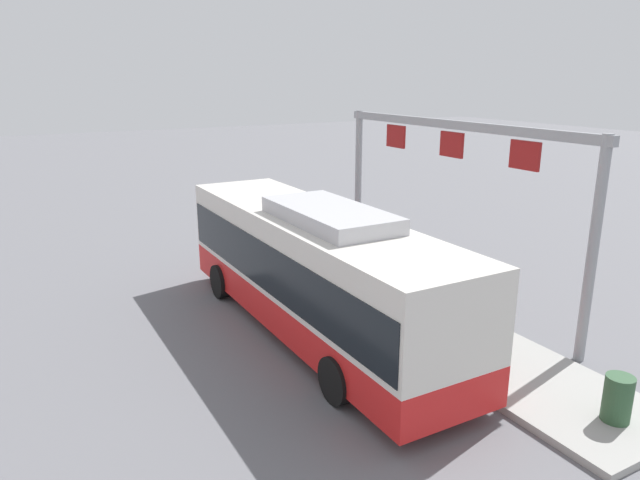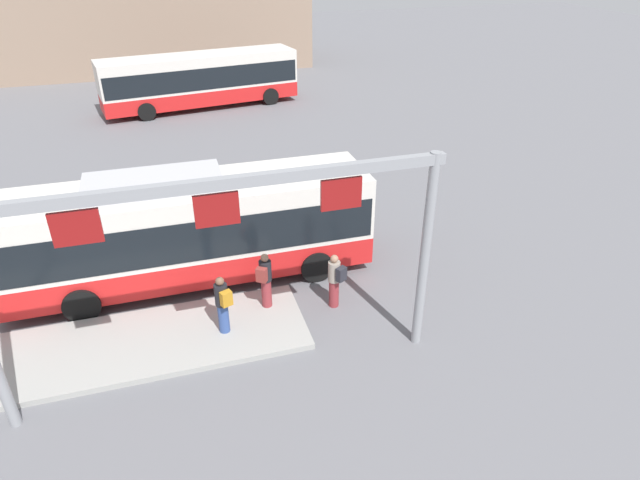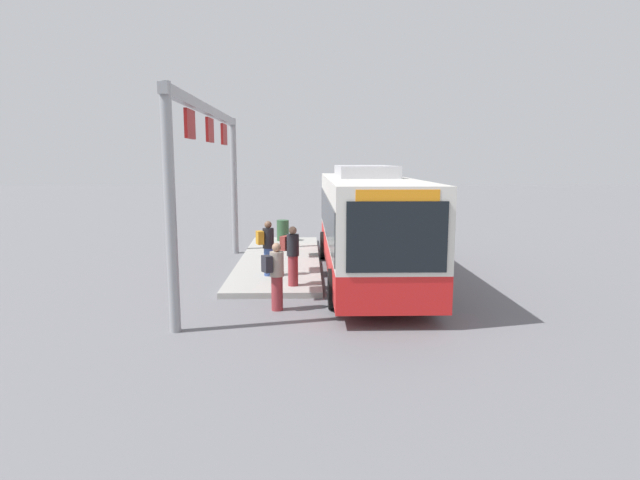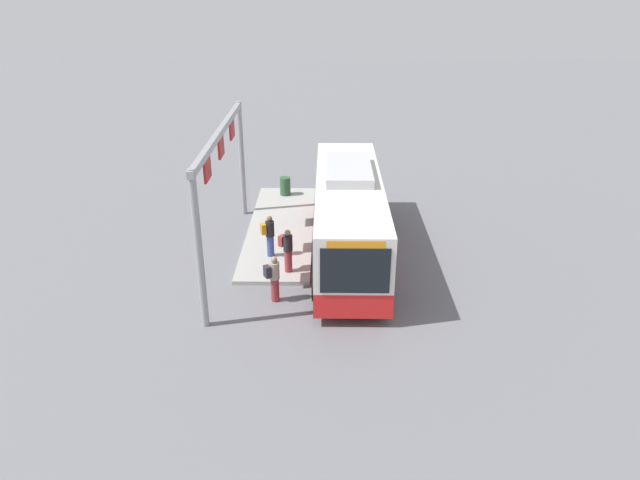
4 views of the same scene
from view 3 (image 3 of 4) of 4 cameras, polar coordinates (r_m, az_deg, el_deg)
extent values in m
plane|color=slate|center=(16.53, 5.05, -4.01)|extent=(120.00, 120.00, 0.00)
cube|color=#9E9E99|center=(18.79, -4.41, -2.20)|extent=(10.00, 2.80, 0.16)
cube|color=red|center=(16.38, 5.08, -1.36)|extent=(10.66, 2.55, 0.85)
cube|color=silver|center=(16.19, 5.15, 3.43)|extent=(10.66, 2.55, 1.90)
cube|color=black|center=(16.21, 5.14, 2.73)|extent=(10.45, 2.59, 1.20)
cube|color=black|center=(10.95, 8.42, 0.29)|extent=(0.05, 2.13, 1.50)
cube|color=#B7B7BC|center=(16.92, 4.88, 7.50)|extent=(3.74, 1.77, 0.36)
cube|color=orange|center=(10.93, 8.46, 4.76)|extent=(0.13, 1.75, 0.28)
cylinder|color=black|center=(13.25, 12.04, -5.17)|extent=(1.00, 0.30, 1.00)
cylinder|color=black|center=(12.90, 1.58, -5.35)|extent=(1.00, 0.30, 1.00)
cylinder|color=black|center=(19.64, 7.49, -0.52)|extent=(1.00, 0.30, 1.00)
cylinder|color=black|center=(19.41, 0.48, -0.56)|extent=(1.00, 0.30, 1.00)
cylinder|color=maroon|center=(14.57, -2.97, -3.37)|extent=(0.39, 0.39, 0.85)
cylinder|color=black|center=(14.44, -2.99, -0.55)|extent=(0.47, 0.47, 0.60)
sphere|color=#9E755B|center=(14.38, -3.00, 1.06)|extent=(0.22, 0.22, 0.22)
cube|color=maroon|center=(14.58, -3.82, -0.35)|extent=(0.33, 0.30, 0.40)
cylinder|color=maroon|center=(12.82, -4.71, -5.81)|extent=(0.38, 0.38, 0.85)
cylinder|color=gray|center=(12.66, -4.75, -2.63)|extent=(0.46, 0.46, 0.60)
sphere|color=#9E755B|center=(12.58, -4.78, -0.80)|extent=(0.22, 0.22, 0.22)
cube|color=#26262D|center=(12.54, -5.82, -2.62)|extent=(0.33, 0.29, 0.40)
cylinder|color=#334C8C|center=(15.89, -5.64, -2.38)|extent=(0.36, 0.36, 0.85)
cylinder|color=black|center=(15.76, -5.68, 0.20)|extent=(0.44, 0.44, 0.60)
sphere|color=brown|center=(15.71, -5.70, 1.68)|extent=(0.22, 0.22, 0.22)
cube|color=#BF7F1E|center=(15.69, -6.59, 0.26)|extent=(0.33, 0.27, 0.40)
cylinder|color=gray|center=(20.55, -9.37, 5.74)|extent=(0.24, 0.24, 5.20)
cylinder|color=gray|center=(11.24, -16.05, 3.09)|extent=(0.24, 0.24, 5.20)
cube|color=gray|center=(15.90, -12.02, 13.65)|extent=(9.91, 0.20, 0.24)
cube|color=maroon|center=(18.43, -10.45, 11.28)|extent=(0.90, 0.08, 0.70)
cube|color=maroon|center=(15.86, -11.95, 11.67)|extent=(0.90, 0.08, 0.70)
cube|color=maroon|center=(13.30, -14.04, 12.19)|extent=(0.90, 0.08, 0.70)
cylinder|color=#2D5133|center=(22.68, -4.09, 1.05)|extent=(0.52, 0.52, 0.90)
camera|label=1|loc=(29.42, 15.65, 13.76)|focal=32.62mm
camera|label=2|loc=(21.55, -41.07, 21.97)|focal=30.62mm
camera|label=4|loc=(8.23, 169.08, 44.29)|focal=32.66mm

